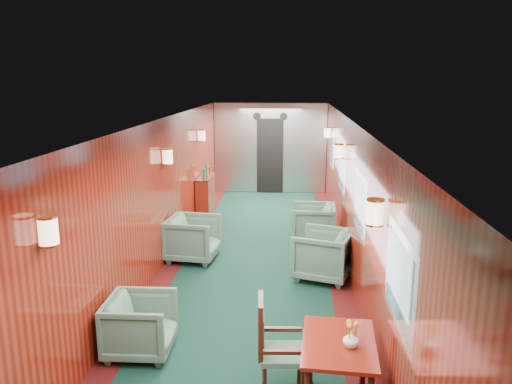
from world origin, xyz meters
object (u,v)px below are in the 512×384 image
armchair_left_near (141,325)px  armchair_right_near (323,254)px  side_chair (273,343)px  armchair_right_far (313,224)px  dining_table (338,353)px  armchair_left_far (193,238)px  credenza (206,195)px

armchair_left_near → armchair_right_near: armchair_right_near is taller
side_chair → armchair_right_far: 4.72m
dining_table → armchair_right_far: bearing=94.5°
armchair_left_far → dining_table: bearing=-144.7°
dining_table → side_chair: 0.64m
credenza → dining_table: bearing=-70.3°
armchair_left_far → side_chair: bearing=-151.1°
side_chair → armchair_right_far: bearing=79.5°
credenza → armchair_left_far: size_ratio=1.40×
dining_table → armchair_right_near: armchair_right_near is taller
dining_table → credenza: 7.11m
armchair_left_near → armchair_left_far: size_ratio=0.89×
armchair_left_far → armchair_right_far: (2.06, 1.07, -0.01)m
armchair_left_near → armchair_left_far: 2.97m
armchair_right_near → dining_table: bearing=17.5°
dining_table → armchair_right_far: (-0.05, 4.89, -0.22)m
credenza → armchair_right_near: 4.28m
dining_table → armchair_left_near: (-2.12, 0.84, -0.26)m
dining_table → credenza: size_ratio=0.85×
credenza → armchair_left_far: credenza is taller
credenza → armchair_left_far: (0.29, -2.87, -0.07)m
armchair_left_far → armchair_right_far: 2.32m
side_chair → armchair_left_far: 3.92m
armchair_left_far → armchair_right_far: bearing=-56.3°
side_chair → armchair_right_near: 3.04m
dining_table → armchair_left_near: 2.29m
credenza → armchair_left_near: (0.28, -5.85, -0.12)m
side_chair → armchair_right_near: size_ratio=1.20×
armchair_left_far → credenza: bearing=12.0°
credenza → armchair_right_far: credenza is taller
side_chair → armchair_left_near: bearing=153.3°
credenza → armchair_right_far: 2.96m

